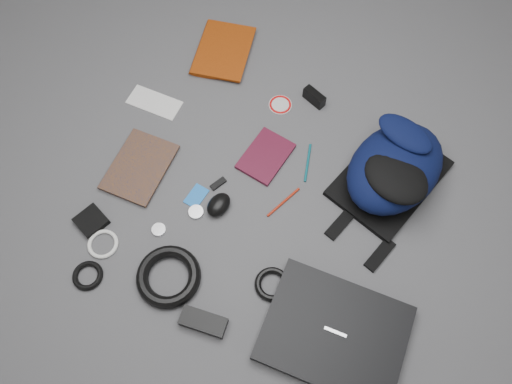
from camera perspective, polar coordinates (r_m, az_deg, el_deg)
The scene contains 22 objects.
ground at distance 1.69m, azimuth -0.00°, elevation -0.29°, with size 4.00×4.00×0.00m, color #4F4F51.
backpack at distance 1.70m, azimuth 15.61°, elevation 2.69°, with size 0.29×0.42×0.18m, color black, non-canonical shape.
laptop at distance 1.55m, azimuth 8.95°, elevation -15.64°, with size 0.41×0.32×0.04m, color black.
textbook_red at distance 2.04m, azimuth -6.62°, elevation 16.19°, with size 0.20×0.27×0.03m, color maroon.
comic_book at distance 1.81m, azimuth -15.69°, elevation 3.76°, with size 0.19×0.26×0.02m, color #98530A.
envelope at distance 1.91m, azimuth -11.54°, elevation 10.00°, with size 0.20×0.09×0.00m, color silver.
dvd_case at distance 1.75m, azimuth 1.11°, elevation 4.13°, with size 0.14×0.19×0.02m, color #400C1C.
compact_camera at distance 1.87m, azimuth 6.67°, elevation 10.71°, with size 0.09×0.03×0.05m, color black.
sticker_disc at distance 1.87m, azimuth 2.79°, elevation 9.93°, with size 0.09×0.09×0.00m, color silver.
pen_teal at distance 1.75m, azimuth 5.93°, elevation 3.35°, with size 0.01×0.01×0.15m, color #0A5762.
pen_red at distance 1.67m, azimuth 3.15°, elevation -1.16°, with size 0.01×0.01×0.15m, color #9C1F0C.
id_badge at distance 1.70m, azimuth -6.83°, elevation -0.48°, with size 0.05×0.08×0.00m, color blue.
usb_black at distance 1.70m, azimuth -4.34°, elevation 0.96°, with size 0.02×0.06×0.01m, color black.
mouse at distance 1.65m, azimuth -4.28°, elevation -1.47°, with size 0.07×0.09×0.05m, color black.
headphone_left at distance 1.67m, azimuth -6.87°, elevation -2.29°, with size 0.05×0.05×0.01m, color #B6B7B9.
headphone_right at distance 1.66m, azimuth -11.05°, elevation -4.25°, with size 0.05×0.05×0.01m, color silver.
cable_coil at distance 1.57m, azimuth 1.86°, elevation -10.48°, with size 0.11×0.11×0.02m, color black.
power_brick at distance 1.55m, azimuth -6.04°, elevation -14.53°, with size 0.14×0.06×0.03m, color black.
power_cord_coil at distance 1.59m, azimuth -9.96°, elevation -9.49°, with size 0.20×0.20×0.04m, color black.
pouch at distance 1.72m, azimuth -18.32°, elevation -3.17°, with size 0.09×0.09×0.02m, color black.
earbud_coil at distance 1.67m, azimuth -18.68°, elevation -9.04°, with size 0.10×0.10×0.02m, color black.
white_cable_coil at distance 1.69m, azimuth -17.10°, elevation -5.70°, with size 0.10×0.10×0.01m, color white.
Camera 1 is at (0.34, -0.62, 1.53)m, focal length 35.00 mm.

